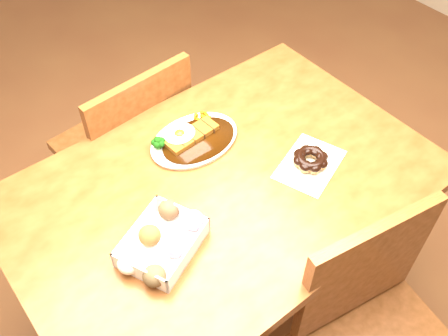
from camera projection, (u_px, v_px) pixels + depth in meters
ground at (224, 305)px, 1.97m from camera, size 6.00×6.00×0.00m
table at (223, 204)px, 1.48m from camera, size 1.20×0.80×0.75m
chair_far at (131, 147)px, 1.88m from camera, size 0.45×0.45×0.87m
katsu_curry_plate at (192, 138)px, 1.51m from camera, size 0.28×0.20×0.06m
donut_box at (162, 242)px, 1.24m from camera, size 0.25×0.23×0.06m
pon_de_ring at (310, 160)px, 1.44m from camera, size 0.25×0.21×0.04m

